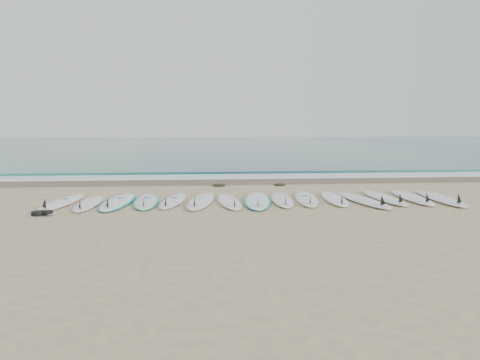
{
  "coord_description": "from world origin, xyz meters",
  "views": [
    {
      "loc": [
        -1.36,
        -11.1,
        1.86
      ],
      "look_at": [
        -0.27,
        1.23,
        0.4
      ],
      "focal_mm": 35.0,
      "sensor_mm": 36.0,
      "label": 1
    }
  ],
  "objects": [
    {
      "name": "surfboard_0",
      "position": [
        -4.6,
        0.04,
        0.06
      ],
      "size": [
        0.78,
        2.58,
        0.33
      ],
      "rotation": [
        0.0,
        0.0,
        -0.1
      ],
      "color": "white",
      "rests_on": "ground"
    },
    {
      "name": "wave_crest",
      "position": [
        0.0,
        7.0,
        0.05
      ],
      "size": [
        120.0,
        1.0,
        0.1
      ],
      "primitive_type": "cube",
      "color": "#1F5857",
      "rests_on": "ground"
    },
    {
      "name": "wet_sand_band",
      "position": [
        0.0,
        4.1,
        0.01
      ],
      "size": [
        120.0,
        1.8,
        0.01
      ],
      "primitive_type": "cube",
      "color": "brown",
      "rests_on": "ground"
    },
    {
      "name": "seaweed_near",
      "position": [
        -0.75,
        3.02,
        0.04
      ],
      "size": [
        0.4,
        0.31,
        0.08
      ],
      "primitive_type": "ellipsoid",
      "color": "black",
      "rests_on": "ground"
    },
    {
      "name": "surfboard_2",
      "position": [
        -3.29,
        0.08,
        0.05
      ],
      "size": [
        0.8,
        2.7,
        0.34
      ],
      "rotation": [
        0.0,
        0.0,
        -0.06
      ],
      "color": "white",
      "rests_on": "ground"
    },
    {
      "name": "leash_coil",
      "position": [
        -4.62,
        -1.25,
        0.05
      ],
      "size": [
        0.46,
        0.36,
        0.11
      ],
      "color": "black",
      "rests_on": "ground"
    },
    {
      "name": "surfboard_3",
      "position": [
        -2.63,
        0.11,
        0.05
      ],
      "size": [
        0.71,
        2.49,
        0.31
      ],
      "rotation": [
        0.0,
        0.0,
        0.05
      ],
      "color": "silver",
      "rests_on": "ground"
    },
    {
      "name": "surfboard_11",
      "position": [
        2.61,
        -0.25,
        0.06
      ],
      "size": [
        0.84,
        2.71,
        0.34
      ],
      "rotation": [
        0.0,
        0.0,
        0.11
      ],
      "color": "white",
      "rests_on": "ground"
    },
    {
      "name": "surfboard_4",
      "position": [
        -1.99,
        0.07,
        0.05
      ],
      "size": [
        0.8,
        2.36,
        0.3
      ],
      "rotation": [
        0.0,
        0.0,
        -0.14
      ],
      "color": "white",
      "rests_on": "ground"
    },
    {
      "name": "surfboard_12",
      "position": [
        3.26,
        0.07,
        0.06
      ],
      "size": [
        0.57,
        2.56,
        0.33
      ],
      "rotation": [
        0.0,
        0.0,
        0.01
      ],
      "color": "white",
      "rests_on": "ground"
    },
    {
      "name": "ground",
      "position": [
        0.0,
        0.0,
        0.0
      ],
      "size": [
        120.0,
        120.0,
        0.0
      ],
      "primitive_type": "plane",
      "color": "tan"
    },
    {
      "name": "surfboard_5",
      "position": [
        -1.33,
        -0.03,
        0.06
      ],
      "size": [
        0.93,
        2.68,
        0.34
      ],
      "rotation": [
        0.0,
        0.0,
        -0.15
      ],
      "color": "white",
      "rests_on": "ground"
    },
    {
      "name": "surfboard_9",
      "position": [
        1.28,
        0.08,
        0.05
      ],
      "size": [
        0.83,
        2.52,
        0.32
      ],
      "rotation": [
        0.0,
        0.0,
        -0.13
      ],
      "color": "white",
      "rests_on": "ground"
    },
    {
      "name": "surfboard_6",
      "position": [
        -0.64,
        -0.17,
        0.05
      ],
      "size": [
        0.66,
        2.37,
        0.3
      ],
      "rotation": [
        0.0,
        0.0,
        0.08
      ],
      "color": "white",
      "rests_on": "ground"
    },
    {
      "name": "ocean",
      "position": [
        0.0,
        32.5,
        0.01
      ],
      "size": [
        120.0,
        55.0,
        0.03
      ],
      "primitive_type": "cube",
      "color": "#1F5857",
      "rests_on": "ground"
    },
    {
      "name": "surfboard_7",
      "position": [
        0.03,
        -0.04,
        0.05
      ],
      "size": [
        0.93,
        2.76,
        0.34
      ],
      "rotation": [
        0.0,
        0.0,
        -0.11
      ],
      "color": "white",
      "rests_on": "ground"
    },
    {
      "name": "surfboard_1",
      "position": [
        -3.93,
        -0.12,
        0.05
      ],
      "size": [
        0.51,
        2.34,
        0.3
      ],
      "rotation": [
        0.0,
        0.0,
        0.01
      ],
      "color": "white",
      "rests_on": "ground"
    },
    {
      "name": "surfboard_14",
      "position": [
        4.62,
        -0.16,
        0.06
      ],
      "size": [
        0.8,
        2.75,
        0.35
      ],
      "rotation": [
        0.0,
        0.0,
        -0.09
      ],
      "color": "white",
      "rests_on": "ground"
    },
    {
      "name": "surfboard_13",
      "position": [
        3.98,
        0.07,
        0.06
      ],
      "size": [
        0.75,
        2.67,
        0.34
      ],
      "rotation": [
        0.0,
        0.0,
        -0.08
      ],
      "color": "white",
      "rests_on": "ground"
    },
    {
      "name": "surfboard_8",
      "position": [
        0.66,
        0.02,
        0.05
      ],
      "size": [
        0.69,
        2.44,
        0.31
      ],
      "rotation": [
        0.0,
        0.0,
        -0.08
      ],
      "color": "white",
      "rests_on": "ground"
    },
    {
      "name": "foam_band",
      "position": [
        0.0,
        5.5,
        0.02
      ],
      "size": [
        120.0,
        1.4,
        0.04
      ],
      "primitive_type": "cube",
      "color": "silver",
      "rests_on": "ground"
    },
    {
      "name": "surfboard_10",
      "position": [
        1.98,
        0.06,
        0.05
      ],
      "size": [
        0.74,
        2.49,
        0.31
      ],
      "rotation": [
        0.0,
        0.0,
        -0.1
      ],
      "color": "white",
      "rests_on": "ground"
    },
    {
      "name": "seaweed_far",
      "position": [
        1.12,
        3.0,
        0.04
      ],
      "size": [
        0.36,
        0.28,
        0.07
      ],
      "primitive_type": "ellipsoid",
      "color": "black",
      "rests_on": "ground"
    }
  ]
}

